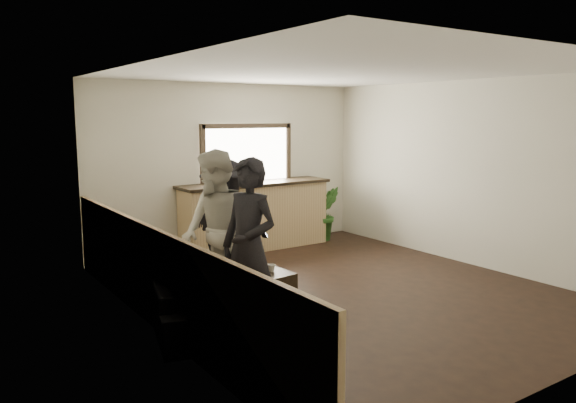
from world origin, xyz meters
TOP-DOWN VIEW (x-y plane):
  - ground at (0.00, 0.00)m, footprint 5.00×6.00m
  - room_shell at (-0.74, 0.00)m, footprint 5.01×6.01m
  - bar_counter at (0.30, 2.70)m, footprint 2.70×0.68m
  - sofa at (-2.15, 0.08)m, footprint 1.22×2.04m
  - coffee_table at (-1.09, 0.28)m, footprint 0.57×0.93m
  - cup_a at (-1.23, 0.48)m, footprint 0.18×0.18m
  - cup_b at (-1.01, 0.12)m, footprint 0.12×0.12m
  - potted_plant at (1.70, 2.54)m, footprint 0.62×0.54m
  - person_a at (-1.70, -0.53)m, footprint 0.62×0.77m
  - person_b at (-1.70, 0.21)m, footprint 0.74×0.94m
  - person_c at (-1.22, 0.91)m, footprint 0.85×1.22m
  - person_d at (-1.02, 1.60)m, footprint 1.05×0.91m

SIDE VIEW (x-z plane):
  - ground at x=0.00m, z-range -0.01..0.01m
  - coffee_table at x=-1.09m, z-range 0.00..0.40m
  - sofa at x=-2.15m, z-range 0.00..0.56m
  - cup_b at x=-1.01m, z-range 0.40..0.48m
  - cup_a at x=-1.23m, z-range 0.40..0.50m
  - potted_plant at x=1.70m, z-range 0.00..0.99m
  - bar_counter at x=0.30m, z-range -0.42..1.71m
  - person_d at x=-1.02m, z-range 0.00..1.69m
  - person_c at x=-1.22m, z-range 0.00..1.73m
  - person_a at x=-1.70m, z-range 0.00..1.84m
  - person_b at x=-1.70m, z-range 0.00..1.89m
  - room_shell at x=-0.74m, z-range 0.07..2.87m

